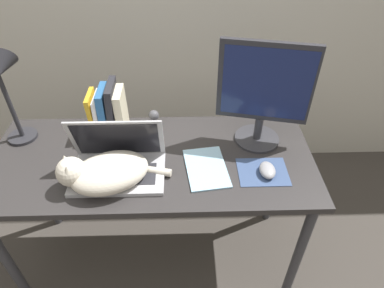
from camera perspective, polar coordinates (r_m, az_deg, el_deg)
desk at (r=1.55m, az=-6.55°, el=-4.65°), size 1.40×0.60×0.75m
laptop at (r=1.42m, az=-12.22°, el=-3.13°), size 0.37×0.24×0.24m
cat at (r=1.37m, az=-14.46°, el=-4.58°), size 0.44×0.31×0.15m
external_monitor at (r=1.46m, az=11.91°, el=8.38°), size 0.38×0.20×0.47m
mousepad at (r=1.45m, az=11.71°, el=-4.56°), size 0.21×0.17×0.00m
computer_mouse at (r=1.43m, az=12.45°, el=-4.27°), size 0.06×0.10×0.04m
book_row at (r=1.60m, az=-13.72°, el=5.25°), size 0.16×0.16×0.26m
desk_lamp at (r=1.58m, az=-28.61°, el=8.93°), size 0.17×0.17×0.45m
notepad at (r=1.43m, az=2.39°, el=-4.02°), size 0.20×0.27×0.01m
webcam at (r=1.65m, az=-6.42°, el=4.71°), size 0.05×0.05×0.08m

